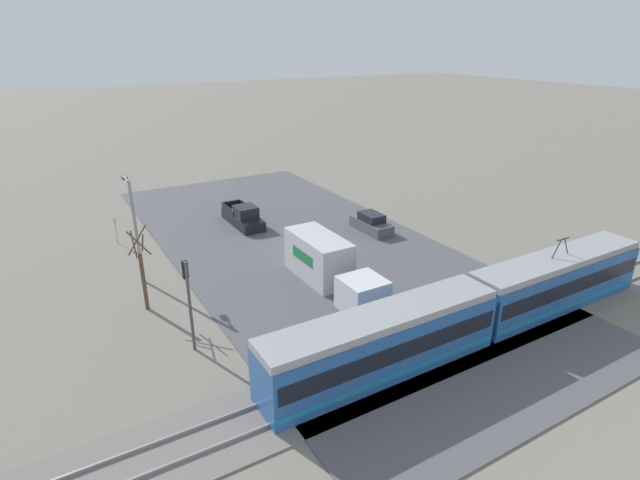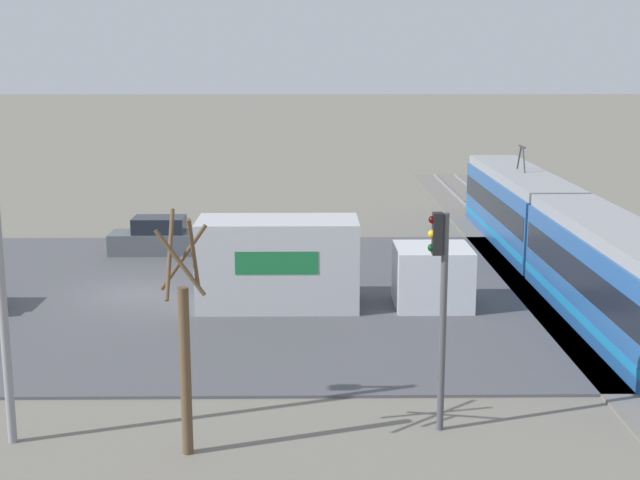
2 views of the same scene
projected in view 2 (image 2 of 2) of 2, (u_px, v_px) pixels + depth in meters
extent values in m
plane|color=slate|center=(137.00, 295.00, 32.21)|extent=(320.00, 320.00, 0.00)
cube|color=#4C4C51|center=(137.00, 294.00, 32.21)|extent=(19.81, 45.48, 0.08)
cube|color=slate|center=(573.00, 293.00, 32.41)|extent=(64.13, 4.40, 0.08)
cube|color=gray|center=(554.00, 290.00, 32.38)|extent=(62.84, 0.10, 0.14)
cube|color=gray|center=(593.00, 290.00, 32.39)|extent=(62.84, 0.10, 0.14)
cube|color=#235193|center=(519.00, 211.00, 40.74)|extent=(12.88, 2.57, 2.87)
cube|color=black|center=(519.00, 204.00, 40.67)|extent=(12.50, 2.60, 0.96)
cube|color=#1970AD|center=(518.00, 230.00, 40.92)|extent=(12.75, 2.61, 0.27)
cube|color=gray|center=(521.00, 175.00, 40.40)|extent=(12.88, 2.37, 0.41)
cube|color=#235193|center=(617.00, 285.00, 27.79)|extent=(12.88, 2.57, 2.87)
cube|color=black|center=(618.00, 274.00, 27.72)|extent=(12.50, 2.60, 0.96)
cube|color=#1970AD|center=(615.00, 312.00, 27.97)|extent=(12.75, 2.61, 0.27)
cube|color=gray|center=(621.00, 233.00, 27.45)|extent=(12.88, 2.37, 0.41)
cylinder|color=#2D2D33|center=(519.00, 158.00, 40.69)|extent=(0.66, 0.07, 1.15)
cylinder|color=#2D2D33|center=(524.00, 160.00, 39.81)|extent=(0.66, 0.07, 1.15)
cube|color=#2D2D33|center=(522.00, 147.00, 40.13)|extent=(1.10, 0.08, 0.06)
cube|color=silver|center=(432.00, 276.00, 30.43)|extent=(2.50, 2.56, 2.06)
cube|color=#B2B2B7|center=(278.00, 263.00, 30.26)|extent=(2.50, 5.44, 3.03)
cube|color=#196B38|center=(277.00, 263.00, 28.97)|extent=(0.02, 2.72, 0.76)
cube|color=#4C5156|center=(160.00, 242.00, 38.64)|extent=(1.72, 4.24, 0.91)
cube|color=black|center=(159.00, 225.00, 38.48)|extent=(1.48, 2.20, 0.67)
cylinder|color=#47474C|center=(443.00, 324.00, 20.23)|extent=(0.16, 0.16, 5.13)
cube|color=black|center=(437.00, 234.00, 19.80)|extent=(0.28, 0.22, 0.95)
sphere|color=#390606|center=(432.00, 220.00, 19.73)|extent=(0.18, 0.18, 0.18)
sphere|color=yellow|center=(432.00, 234.00, 19.80)|extent=(0.18, 0.18, 0.18)
sphere|color=black|center=(432.00, 248.00, 19.86)|extent=(0.18, 0.18, 0.18)
cylinder|color=brown|center=(185.00, 372.00, 19.14)|extent=(0.24, 0.24, 3.76)
cylinder|color=brown|center=(180.00, 263.00, 18.39)|extent=(0.09, 1.04, 1.44)
cylinder|color=brown|center=(194.00, 254.00, 18.61)|extent=(1.26, 0.09, 1.74)
cylinder|color=brown|center=(183.00, 257.00, 18.88)|extent=(0.09, 1.04, 1.44)
cylinder|color=brown|center=(170.00, 254.00, 18.61)|extent=(1.26, 0.09, 1.74)
cylinder|color=gray|center=(1.00, 289.00, 19.35)|extent=(0.20, 0.20, 7.14)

